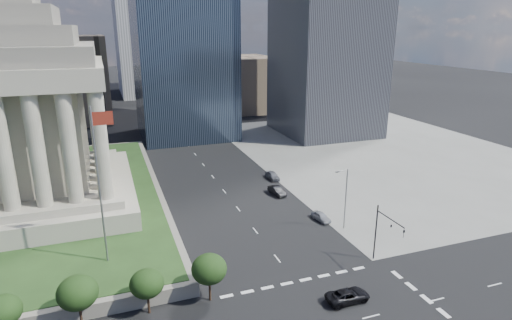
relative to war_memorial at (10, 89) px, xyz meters
name	(u,v)px	position (x,y,z in m)	size (l,w,h in m)	color
ground	(177,132)	(34.00, 52.00, -21.40)	(500.00, 500.00, 0.00)	black
sidewalk_ne	(383,152)	(80.00, 12.00, -21.38)	(68.00, 90.00, 0.03)	slate
war_memorial	(10,89)	(0.00, 0.00, 0.00)	(34.00, 34.00, 39.00)	gray
flagpole	(100,178)	(12.17, -24.00, -8.29)	(2.52, 0.24, 20.00)	slate
midrise_glass	(182,30)	(36.00, 47.00, 8.60)	(26.00, 26.00, 60.00)	black
building_filler_ne	(245,83)	(66.00, 82.00, -11.40)	(20.00, 30.00, 20.00)	brown
building_filler_nw	(71,79)	(4.00, 82.00, -7.40)	(24.00, 30.00, 28.00)	brown
traffic_signal_ne	(385,230)	(46.50, -34.30, -16.15)	(0.30, 5.74, 8.00)	black
street_lamp_north	(345,195)	(47.33, -23.00, -15.74)	(2.13, 0.22, 10.00)	slate
pickup_truck	(348,296)	(38.03, -39.68, -20.67)	(2.43, 5.27, 1.46)	black
parked_sedan_near	(321,216)	(45.50, -19.10, -20.71)	(4.07, 1.64, 1.39)	#95969D
parked_sedan_mid	(277,191)	(43.00, -6.09, -20.63)	(4.70, 1.64, 1.55)	black
parked_sedan_far	(273,175)	(45.50, 2.34, -20.61)	(4.64, 1.87, 1.58)	slate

